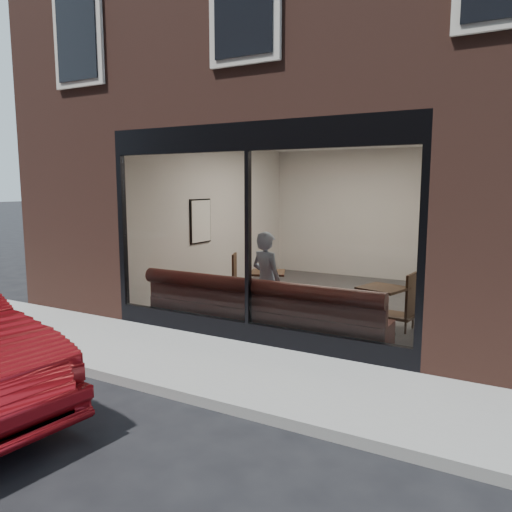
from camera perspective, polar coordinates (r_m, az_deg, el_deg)
The scene contains 21 objects.
ground at distance 5.98m, azimuth -11.18°, elevation -14.91°, with size 120.00×120.00×0.00m, color black.
sidewalk_near at distance 6.71m, azimuth -5.51°, elevation -12.12°, with size 40.00×2.00×0.01m, color gray.
kerb_near at distance 5.92m, azimuth -11.52°, elevation -14.53°, with size 40.00×0.10×0.12m, color gray.
host_building_pier_left at distance 14.23m, azimuth -1.88°, elevation 5.23°, with size 2.50×12.00×3.20m, color #563026.
host_building_backfill at distance 15.60m, azimuth 15.98°, elevation 5.18°, with size 5.00×6.00×3.20m, color #563026.
cafe_floor at distance 10.11m, azimuth 7.60°, elevation -5.11°, with size 6.00×6.00×0.00m, color #2D2D30.
cafe_ceiling at distance 9.88m, azimuth 7.96°, elevation 13.09°, with size 6.00×6.00×0.00m, color white.
cafe_wall_back at distance 12.69m, azimuth 12.78°, elevation 4.67°, with size 5.00×5.00×0.00m, color silver.
cafe_wall_left at distance 11.03m, azimuth -4.37°, elevation 4.35°, with size 6.00×6.00×0.00m, color silver.
cafe_wall_right at distance 9.25m, azimuth 22.28°, elevation 3.04°, with size 6.00×6.00×0.00m, color silver.
storefront_kick at distance 7.51m, azimuth -0.89°, elevation -8.71°, with size 5.00×0.10×0.30m, color black.
storefront_header at distance 7.21m, azimuth -0.94°, elevation 13.50°, with size 5.00×0.10×0.40m, color black.
storefront_mullion at distance 7.22m, azimuth -0.91°, elevation 1.98°, with size 0.06×0.10×2.50m, color black.
storefront_glass at distance 7.20m, azimuth -1.03°, elevation 1.95°, with size 4.80×4.80×0.00m, color white.
banquette at distance 7.82m, azimuth 0.60°, elevation -7.44°, with size 4.00×0.55×0.45m, color #3B1715.
person at distance 7.97m, azimuth 1.19°, elevation -2.91°, with size 0.58×0.38×1.60m, color #91ADC9.
cafe_table_left at distance 9.08m, azimuth 1.37°, elevation -1.91°, with size 0.61×0.61×0.04m, color black.
cafe_table_right at distance 7.96m, azimuth 14.31°, elevation -3.60°, with size 0.63×0.63×0.04m, color black.
cafe_chair_left at distance 10.20m, azimuth -3.53°, elevation -3.67°, with size 0.42×0.42×0.04m, color black.
cafe_chair_right at distance 8.37m, azimuth 15.96°, elevation -6.61°, with size 0.46×0.46×0.04m, color black.
wall_poster at distance 10.44m, azimuth -6.29°, elevation 3.98°, with size 0.02×0.64×0.86m, color white.
Camera 1 is at (3.62, -4.15, 2.33)m, focal length 35.00 mm.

